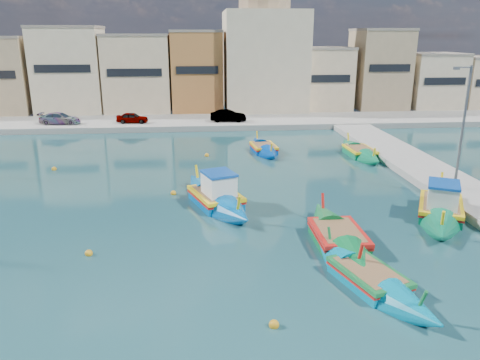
# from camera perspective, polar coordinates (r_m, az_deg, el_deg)

# --- Properties ---
(ground) EXTENTS (160.00, 160.00, 0.00)m
(ground) POSITION_cam_1_polar(r_m,az_deg,el_deg) (22.78, -8.84, -8.09)
(ground) COLOR #13343A
(ground) RESTS_ON ground
(north_quay) EXTENTS (80.00, 8.00, 0.60)m
(north_quay) POSITION_cam_1_polar(r_m,az_deg,el_deg) (53.42, -6.75, 6.98)
(north_quay) COLOR gray
(north_quay) RESTS_ON ground
(north_townhouses) EXTENTS (83.20, 7.87, 10.19)m
(north_townhouses) POSITION_cam_1_polar(r_m,az_deg,el_deg) (60.32, -0.21, 12.75)
(north_townhouses) COLOR beige
(north_townhouses) RESTS_ON ground
(church_block) EXTENTS (10.00, 10.00, 19.10)m
(church_block) POSITION_cam_1_polar(r_m,az_deg,el_deg) (61.15, 2.96, 15.99)
(church_block) COLOR beige
(church_block) RESTS_ON ground
(quay_street_lamp) EXTENTS (1.18, 0.16, 8.00)m
(quay_street_lamp) POSITION_cam_1_polar(r_m,az_deg,el_deg) (31.34, 25.44, 5.77)
(quay_street_lamp) COLOR #595B60
(quay_street_lamp) RESTS_ON ground
(parked_cars) EXTENTS (22.15, 1.93, 1.29)m
(parked_cars) POSITION_cam_1_polar(r_m,az_deg,el_deg) (52.25, -12.80, 7.46)
(parked_cars) COLOR #4C1919
(parked_cars) RESTS_ON north_quay
(luzzu_turquoise_cabin) EXTENTS (6.41, 9.80, 3.18)m
(luzzu_turquoise_cabin) POSITION_cam_1_polar(r_m,az_deg,el_deg) (28.45, 23.25, -3.28)
(luzzu_turquoise_cabin) COLOR #0A6F4A
(luzzu_turquoise_cabin) RESTS_ON ground
(luzzu_blue_cabin) EXTENTS (5.21, 9.43, 3.26)m
(luzzu_blue_cabin) POSITION_cam_1_polar(r_m,az_deg,el_deg) (27.84, -2.94, -2.24)
(luzzu_blue_cabin) COLOR #005DAA
(luzzu_blue_cabin) RESTS_ON ground
(luzzu_cyan_mid) EXTENTS (2.24, 8.22, 2.41)m
(luzzu_cyan_mid) POSITION_cam_1_polar(r_m,az_deg,el_deg) (40.54, 14.37, 3.24)
(luzzu_cyan_mid) COLOR #0B774C
(luzzu_cyan_mid) RESTS_ON ground
(luzzu_green) EXTENTS (2.60, 7.39, 2.28)m
(luzzu_green) POSITION_cam_1_polar(r_m,az_deg,el_deg) (40.67, 2.90, 3.79)
(luzzu_green) COLOR #003C9E
(luzzu_green) RESTS_ON ground
(luzzu_blue_south) EXTENTS (4.22, 8.35, 2.36)m
(luzzu_blue_south) POSITION_cam_1_polar(r_m,az_deg,el_deg) (20.00, 15.38, -11.52)
(luzzu_blue_south) COLOR #007FA5
(luzzu_blue_south) RESTS_ON ground
(luzzu_cyan_south) EXTENTS (2.28, 8.64, 2.69)m
(luzzu_cyan_south) POSITION_cam_1_polar(r_m,az_deg,el_deg) (23.14, 11.89, -7.07)
(luzzu_cyan_south) COLOR #0A6E34
(luzzu_cyan_south) RESTS_ON ground
(mooring_buoys) EXTENTS (23.48, 24.58, 0.36)m
(mooring_buoys) POSITION_cam_1_polar(r_m,az_deg,el_deg) (27.90, -5.70, -2.96)
(mooring_buoys) COLOR orange
(mooring_buoys) RESTS_ON ground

